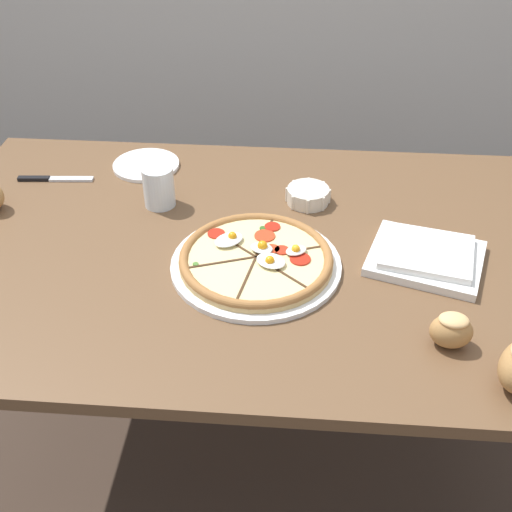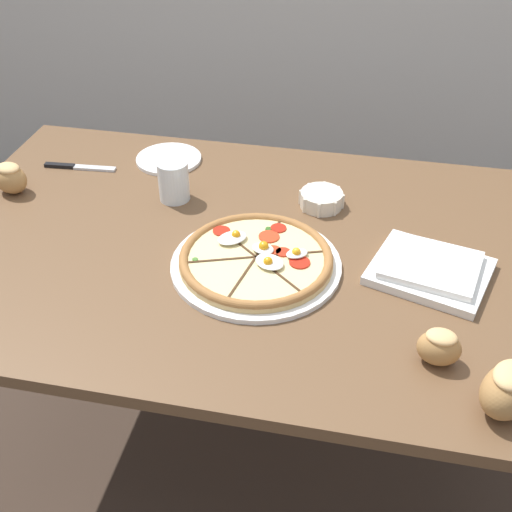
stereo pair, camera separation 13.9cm
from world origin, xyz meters
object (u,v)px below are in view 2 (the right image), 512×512
object	(u,v)px
bread_piece_near	(10,178)
water_glass	(174,183)
ramekin_bowl	(321,199)
napkin_folded	(430,269)
knife_main	(79,167)
bread_piece_far	(439,347)
dining_table	(249,275)
bread_piece_mid	(508,389)
pizza	(256,260)
side_saucer	(169,159)

from	to	relation	value
bread_piece_near	water_glass	size ratio (longest dim) A/B	1.02
ramekin_bowl	water_glass	xyz separation A→B (m)	(-0.37, -0.04, 0.02)
napkin_folded	knife_main	distance (m)	0.98
bread_piece_near	napkin_folded	bearing A→B (deg)	-7.30
bread_piece_far	ramekin_bowl	bearing A→B (deg)	119.36
dining_table	bread_piece_far	world-z (taller)	bread_piece_far
knife_main	ramekin_bowl	bearing A→B (deg)	-9.12
bread_piece_mid	water_glass	distance (m)	0.92
bread_piece_far	knife_main	size ratio (longest dim) A/B	0.41
napkin_folded	water_glass	size ratio (longest dim) A/B	2.80
dining_table	bread_piece_mid	bearing A→B (deg)	-36.11
pizza	bread_piece_far	bearing A→B (deg)	-28.85
ramekin_bowl	knife_main	size ratio (longest dim) A/B	0.57
dining_table	bread_piece_far	xyz separation A→B (m)	(0.42, -0.29, 0.13)
knife_main	water_glass	size ratio (longest dim) A/B	1.94
bread_piece_mid	knife_main	world-z (taller)	bread_piece_mid
ramekin_bowl	side_saucer	xyz separation A→B (m)	(-0.45, 0.15, -0.02)
bread_piece_mid	ramekin_bowl	bearing A→B (deg)	123.31
bread_piece_far	side_saucer	xyz separation A→B (m)	(-0.72, 0.63, -0.03)
ramekin_bowl	side_saucer	bearing A→B (deg)	161.63
ramekin_bowl	napkin_folded	size ratio (longest dim) A/B	0.39
water_glass	pizza	bearing A→B (deg)	-42.17
bread_piece_near	knife_main	bearing A→B (deg)	52.86
water_glass	side_saucer	xyz separation A→B (m)	(-0.08, 0.19, -0.04)
dining_table	bread_piece_near	world-z (taller)	bread_piece_near
dining_table	knife_main	world-z (taller)	knife_main
bread_piece_near	side_saucer	bearing A→B (deg)	35.34
bread_piece_near	bread_piece_mid	xyz separation A→B (m)	(1.17, -0.49, 0.01)
side_saucer	water_glass	bearing A→B (deg)	-67.67
bread_piece_mid	water_glass	xyz separation A→B (m)	(-0.75, 0.54, -0.01)
bread_piece_far	water_glass	bearing A→B (deg)	145.22
bread_piece_mid	knife_main	xyz separation A→B (m)	(-1.05, 0.64, -0.05)
pizza	knife_main	bearing A→B (deg)	149.61
pizza	bread_piece_near	size ratio (longest dim) A/B	3.57
bread_piece_mid	bread_piece_far	bearing A→B (deg)	138.98
dining_table	bread_piece_far	bearing A→B (deg)	-34.73
pizza	knife_main	world-z (taller)	pizza
ramekin_bowl	bread_piece_mid	size ratio (longest dim) A/B	0.83
pizza	bread_piece_far	distance (m)	0.44
dining_table	pizza	world-z (taller)	pizza
ramekin_bowl	bread_piece_mid	distance (m)	0.69
bread_piece_near	bread_piece_mid	world-z (taller)	bread_piece_mid
bread_piece_mid	bread_piece_far	world-z (taller)	bread_piece_mid
bread_piece_far	napkin_folded	bearing A→B (deg)	92.22
pizza	side_saucer	bearing A→B (deg)	128.54
dining_table	napkin_folded	world-z (taller)	napkin_folded
napkin_folded	bread_piece_near	world-z (taller)	bread_piece_near
bread_piece_far	knife_main	distance (m)	1.09
bread_piece_mid	knife_main	bearing A→B (deg)	148.94
napkin_folded	bread_piece_mid	world-z (taller)	bread_piece_mid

